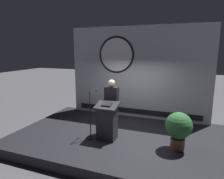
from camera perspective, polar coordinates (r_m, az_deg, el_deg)
name	(u,v)px	position (r m, az deg, el deg)	size (l,w,h in m)	color
ground_plane	(121,144)	(6.43, 2.52, -15.09)	(40.00, 40.00, 0.00)	#4C4C51
stage_platform	(121,139)	(6.37, 2.53, -13.88)	(6.40, 4.00, 0.30)	black
banner_display	(136,73)	(7.59, 6.89, 4.76)	(5.27, 0.12, 3.40)	#B2B7C1
podium	(107,122)	(5.83, -1.42, -9.06)	(0.64, 0.50, 1.09)	#26262B
speaker_person	(112,106)	(6.17, -0.12, -4.70)	(0.40, 0.26, 1.68)	black
microphone_stand	(91,122)	(5.95, -5.86, -9.02)	(0.24, 0.58, 1.41)	black
potted_plant	(179,127)	(5.51, 18.30, -10.17)	(0.68, 0.68, 0.99)	brown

